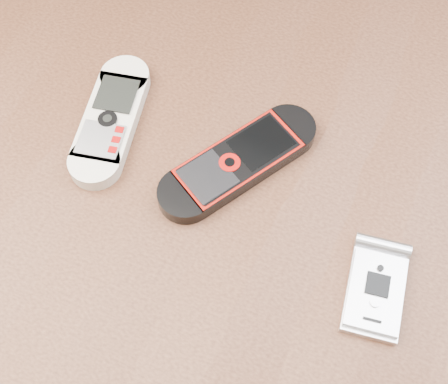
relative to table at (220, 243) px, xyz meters
The scene contains 5 objects.
ground 0.64m from the table, ahead, with size 4.00×4.00×0.00m, color #472B19.
table is the anchor object (origin of this frame).
nokia_white 0.17m from the table, 166.44° to the left, with size 0.05×0.15×0.02m, color silver.
nokia_black_red 0.12m from the table, 83.11° to the left, with size 0.05×0.17×0.02m, color black.
motorola_razr 0.20m from the table, 12.02° to the right, with size 0.05×0.09×0.01m, color silver.
Camera 1 is at (0.11, -0.24, 1.25)m, focal length 50.00 mm.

